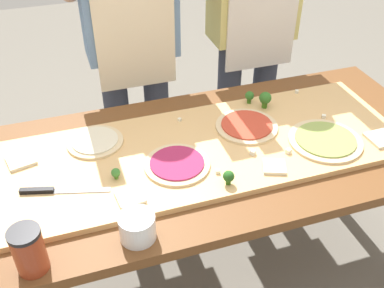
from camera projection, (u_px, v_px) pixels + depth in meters
ground_plane at (209, 277)px, 2.15m from camera, size 8.00×8.00×0.00m
prep_table at (213, 169)px, 1.74m from camera, size 1.81×0.83×0.77m
cutting_board at (205, 148)px, 1.68m from camera, size 1.50×0.54×0.02m
chefs_knife at (52, 191)px, 1.47m from camera, size 0.29×0.10×0.02m
pizza_whole_beet_magenta at (177, 164)px, 1.58m from camera, size 0.23×0.23×0.02m
pizza_whole_pesto_green at (325, 140)px, 1.69m from camera, size 0.27×0.27×0.02m
pizza_whole_tomato_red at (247, 126)px, 1.76m from camera, size 0.24×0.24×0.02m
pizza_whole_cheese_artichoke at (95, 141)px, 1.68m from camera, size 0.21×0.21×0.02m
pizza_slice_near_left at (21, 160)px, 1.59m from camera, size 0.11×0.11×0.01m
pizza_slice_center at (130, 197)px, 1.44m from camera, size 0.09×0.09×0.01m
pizza_slice_near_right at (381, 139)px, 1.70m from camera, size 0.10×0.10×0.01m
pizza_slice_far_right at (274, 167)px, 1.57m from camera, size 0.10×0.10×0.01m
broccoli_floret_center_left at (116, 173)px, 1.51m from camera, size 0.03×0.03×0.04m
broccoli_floret_front_mid at (249, 96)px, 1.89m from camera, size 0.04×0.04×0.05m
broccoli_floret_front_right at (265, 99)px, 1.86m from camera, size 0.05×0.05×0.07m
broccoli_floret_center_right at (229, 177)px, 1.49m from camera, size 0.04×0.04×0.05m
cheese_crumble_a at (297, 92)px, 1.97m from camera, size 0.02×0.02×0.01m
cheese_crumble_b at (180, 120)px, 1.80m from camera, size 0.02×0.02×0.01m
cheese_crumble_c at (288, 151)px, 1.63m from camera, size 0.02×0.02×0.02m
cheese_crumble_d at (324, 117)px, 1.81m from camera, size 0.02×0.02×0.01m
cheese_crumble_e at (218, 172)px, 1.54m from camera, size 0.02×0.02×0.01m
cheese_crumble_f at (253, 152)px, 1.63m from camera, size 0.02×0.02×0.02m
flour_cup at (137, 228)px, 1.33m from camera, size 0.11×0.11×0.08m
sauce_jar at (29, 250)px, 1.22m from camera, size 0.09×0.09×0.15m
cook_left at (131, 34)px, 1.98m from camera, size 0.54×0.39×1.67m
cook_right at (253, 18)px, 2.13m from camera, size 0.54×0.39×1.67m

